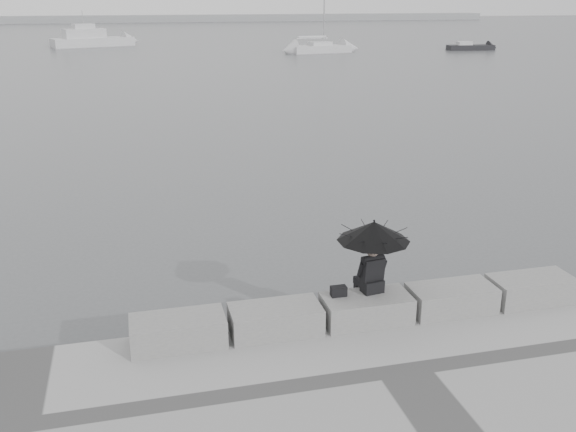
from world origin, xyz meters
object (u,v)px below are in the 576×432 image
object	(u,v)px
sailboat_right	(320,48)
small_motorboat	(470,47)
motor_cruiser	(93,39)
seated_person	(374,238)

from	to	relation	value
sailboat_right	small_motorboat	distance (m)	18.38
sailboat_right	motor_cruiser	bearing A→B (deg)	139.40
seated_person	small_motorboat	world-z (taller)	seated_person
seated_person	small_motorboat	size ratio (longest dim) A/B	0.25
seated_person	sailboat_right	bearing A→B (deg)	65.20
motor_cruiser	small_motorboat	distance (m)	46.67
seated_person	small_motorboat	xyz separation A→B (m)	(35.94, 60.67, -1.72)
small_motorboat	sailboat_right	bearing A→B (deg)	-177.54
seated_person	small_motorboat	bearing A→B (deg)	50.51
sailboat_right	motor_cruiser	xyz separation A→B (m)	(-25.26, 15.77, 0.36)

